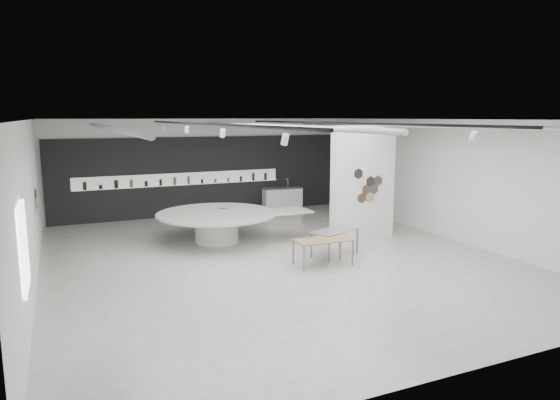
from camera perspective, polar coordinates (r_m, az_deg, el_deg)
name	(u,v)px	position (r m, az deg, el deg)	size (l,w,h in m)	color
room	(272,184)	(13.54, -0.94, 1.84)	(12.02, 14.02, 3.82)	#BBB7B0
back_wall_display	(204,176)	(20.12, -8.71, 2.73)	(11.80, 0.27, 3.10)	black
partition_column	(363,183)	(16.15, 9.45, 1.97)	(2.20, 0.38, 3.60)	white
display_island	(219,223)	(15.65, -6.95, -2.61)	(4.76, 3.73, 0.95)	white
sample_table_wood	(323,241)	(13.19, 4.95, -4.73)	(1.51, 0.80, 0.70)	olive
sample_table_stone	(335,232)	(14.19, 6.30, -3.66)	(1.57, 1.20, 0.72)	slate
kitchen_counter	(282,199)	(20.97, 0.27, 0.14)	(1.69, 0.78, 1.29)	white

